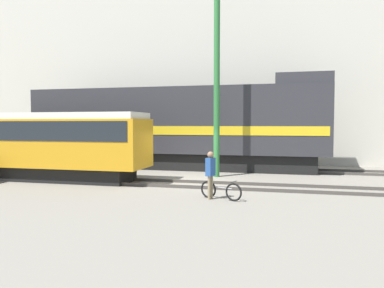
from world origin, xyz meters
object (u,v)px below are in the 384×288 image
Objects in this scene: freight_locomotive at (177,127)px; person at (210,170)px; bicycle at (221,191)px; streetcar at (23,141)px; utility_pole_left at (217,80)px.

person is (3.83, -8.81, -1.51)m from freight_locomotive.
bicycle is 0.83m from person.
person is at bearing -178.81° from bicycle.
person is (10.02, -2.69, -0.81)m from streetcar.
freight_locomotive is at bearing 113.51° from person.
streetcar reaches higher than bicycle.
person is at bearing -66.49° from freight_locomotive.
bicycle is 0.93× the size of person.
utility_pole_left is (-1.19, 5.74, 4.64)m from bicycle.
bicycle is at bearing -78.30° from utility_pole_left.
utility_pole_left is (9.22, 3.06, 3.10)m from streetcar.
utility_pole_left is at bearing -45.31° from freight_locomotive.
utility_pole_left is at bearing 97.98° from person.
bicycle is at bearing -14.47° from streetcar.
utility_pole_left is at bearing 101.70° from bicycle.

